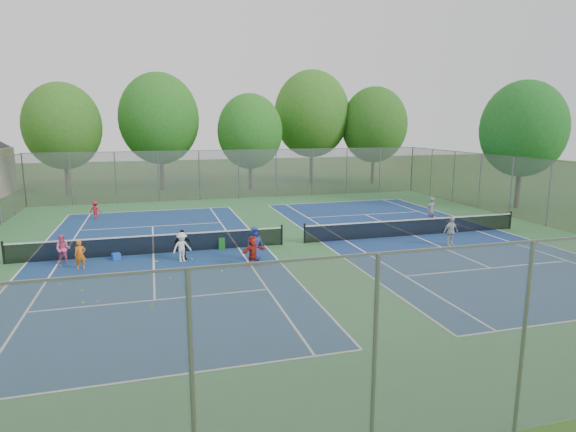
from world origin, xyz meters
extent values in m
plane|color=#2B4D18|center=(0.00, 0.00, 0.00)|extent=(120.00, 120.00, 0.00)
cube|color=#326A39|center=(0.00, 0.00, 0.01)|extent=(32.00, 32.00, 0.01)
cube|color=navy|center=(-7.00, 0.00, 0.02)|extent=(10.97, 23.77, 0.01)
cube|color=navy|center=(7.00, 0.00, 0.02)|extent=(10.97, 23.77, 0.01)
cube|color=black|center=(-7.00, 0.00, 0.46)|extent=(12.87, 0.10, 0.91)
cube|color=black|center=(7.00, 0.00, 0.46)|extent=(12.87, 0.10, 0.91)
cube|color=gray|center=(0.00, 16.00, 2.00)|extent=(32.00, 0.10, 4.00)
cube|color=gray|center=(0.00, -16.00, 2.00)|extent=(32.00, 0.10, 4.00)
cube|color=gray|center=(16.00, 0.00, 2.00)|extent=(0.10, 32.00, 4.00)
cylinder|color=#443326|center=(-14.00, 22.00, 1.75)|extent=(0.36, 0.36, 3.50)
ellipsoid|color=#30641D|center=(-14.00, 22.00, 5.90)|extent=(6.40, 6.40, 7.36)
cylinder|color=#443326|center=(-6.00, 23.00, 1.93)|extent=(0.36, 0.36, 3.85)
ellipsoid|color=#27681E|center=(-6.00, 23.00, 6.55)|extent=(7.20, 7.20, 8.28)
cylinder|color=#443326|center=(2.00, 21.00, 1.57)|extent=(0.36, 0.36, 3.15)
ellipsoid|color=#286A1E|center=(2.00, 21.00, 5.40)|extent=(6.00, 6.00, 6.90)
cylinder|color=#443326|center=(9.00, 24.00, 2.10)|extent=(0.36, 0.36, 4.20)
ellipsoid|color=#336A1E|center=(9.00, 24.00, 7.05)|extent=(7.60, 7.60, 8.74)
cylinder|color=#443326|center=(15.00, 22.00, 1.75)|extent=(0.36, 0.36, 3.50)
ellipsoid|color=#295C1A|center=(15.00, 22.00, 5.97)|extent=(6.60, 6.60, 7.59)
cylinder|color=#443326|center=(19.00, 6.00, 1.75)|extent=(0.36, 0.36, 3.50)
ellipsoid|color=#1A5A1C|center=(19.00, 6.00, 5.75)|extent=(6.00, 6.00, 6.90)
cube|color=blue|center=(-8.64, -0.56, 0.15)|extent=(0.44, 0.44, 0.30)
cube|color=#228024|center=(-3.72, -0.07, 0.29)|extent=(0.32, 0.32, 0.59)
imported|color=orange|center=(-10.00, -1.67, 0.63)|extent=(0.51, 0.38, 1.26)
imported|color=#F05D8E|center=(-10.84, -0.60, 0.67)|extent=(0.70, 0.58, 1.33)
imported|color=white|center=(-5.73, -1.66, 0.68)|extent=(0.99, 0.78, 1.35)
imported|color=black|center=(-5.71, -1.43, 0.71)|extent=(0.89, 0.54, 1.42)
imported|color=navy|center=(-2.53, -2.42, 0.79)|extent=(0.82, 0.58, 1.57)
imported|color=#B32A19|center=(-2.79, -3.24, 0.68)|extent=(1.31, 0.86, 1.35)
imported|color=red|center=(-10.55, 9.89, 0.59)|extent=(0.87, 0.66, 1.18)
imported|color=gray|center=(9.91, 2.97, 0.80)|extent=(0.65, 0.50, 1.60)
imported|color=silver|center=(7.59, -2.55, 0.76)|extent=(0.93, 0.49, 1.52)
sphere|color=yellow|center=(-2.92, -3.74, 0.03)|extent=(0.07, 0.07, 0.07)
sphere|color=#CBEF37|center=(-9.60, -4.74, 0.03)|extent=(0.07, 0.07, 0.07)
sphere|color=#C7E034|center=(-10.92, -1.08, 0.03)|extent=(0.07, 0.07, 0.07)
sphere|color=#B6D932|center=(-6.85, -1.55, 0.03)|extent=(0.07, 0.07, 0.07)
sphere|color=gold|center=(-6.92, -1.55, 0.03)|extent=(0.07, 0.07, 0.07)
sphere|color=#E2F338|center=(-4.22, -3.75, 0.03)|extent=(0.07, 0.07, 0.07)
sphere|color=#C4D331|center=(-7.09, -6.95, 0.03)|extent=(0.07, 0.07, 0.07)
sphere|color=#C9EE37|center=(-6.35, -4.12, 0.03)|extent=(0.07, 0.07, 0.07)
sphere|color=#CDD231|center=(-10.52, -3.70, 0.03)|extent=(0.07, 0.07, 0.07)
sphere|color=#B8D431|center=(-8.92, -6.08, 0.03)|extent=(0.07, 0.07, 0.07)
sphere|color=#B8CD2F|center=(-5.31, -1.58, 0.03)|extent=(0.07, 0.07, 0.07)
sphere|color=#CFE134|center=(-9.39, -6.06, 0.03)|extent=(0.07, 0.07, 0.07)
camera|label=1|loc=(-6.84, -23.20, 6.19)|focal=30.00mm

